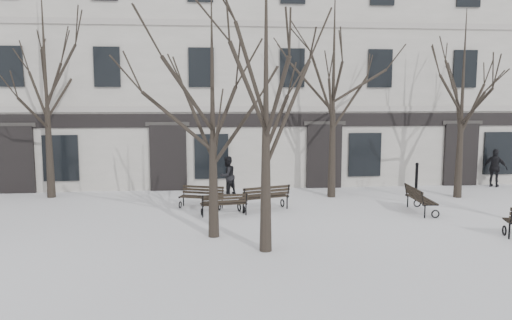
{
  "coord_description": "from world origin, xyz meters",
  "views": [
    {
      "loc": [
        -1.74,
        -14.16,
        4.11
      ],
      "look_at": [
        -0.09,
        3.0,
        1.94
      ],
      "focal_mm": 35.0,
      "sensor_mm": 36.0,
      "label": 1
    }
  ],
  "objects": [
    {
      "name": "ground",
      "position": [
        0.0,
        0.0,
        0.0
      ],
      "size": [
        100.0,
        100.0,
        0.0
      ],
      "primitive_type": "plane",
      "color": "white",
      "rests_on": "ground"
    },
    {
      "name": "building",
      "position": [
        0.0,
        12.96,
        5.52
      ],
      "size": [
        40.4,
        10.2,
        11.4
      ],
      "color": "beige",
      "rests_on": "ground"
    },
    {
      "name": "tree_1",
      "position": [
        -1.61,
        0.31,
        4.34
      ],
      "size": [
        4.87,
        4.87,
        6.95
      ],
      "color": "black",
      "rests_on": "ground"
    },
    {
      "name": "tree_2",
      "position": [
        -0.23,
        -1.22,
        4.99
      ],
      "size": [
        5.59,
        5.59,
        7.99
      ],
      "color": "black",
      "rests_on": "ground"
    },
    {
      "name": "tree_4",
      "position": [
        -8.22,
        6.83,
        5.5
      ],
      "size": [
        6.16,
        6.16,
        8.8
      ],
      "color": "black",
      "rests_on": "ground"
    },
    {
      "name": "tree_5",
      "position": [
        3.34,
        5.82,
        5.37
      ],
      "size": [
        6.01,
        6.01,
        8.59
      ],
      "color": "black",
      "rests_on": "ground"
    },
    {
      "name": "tree_6",
      "position": [
        8.51,
        5.23,
        4.75
      ],
      "size": [
        5.32,
        5.32,
        7.6
      ],
      "color": "black",
      "rests_on": "ground"
    },
    {
      "name": "bench_1",
      "position": [
        -1.22,
        2.9,
        0.44
      ],
      "size": [
        1.66,
        0.79,
        0.81
      ],
      "rotation": [
        0.0,
        0.0,
        3.27
      ],
      "color": "black",
      "rests_on": "ground"
    },
    {
      "name": "bench_3",
      "position": [
        -2.01,
        4.24,
        0.44
      ],
      "size": [
        1.71,
        1.08,
        0.82
      ],
      "rotation": [
        0.0,
        0.0,
        -0.33
      ],
      "color": "black",
      "rests_on": "ground"
    },
    {
      "name": "bench_4",
      "position": [
        0.27,
        3.59,
        0.51
      ],
      "size": [
        1.97,
        1.25,
        0.94
      ],
      "rotation": [
        0.0,
        0.0,
        3.48
      ],
      "color": "black",
      "rests_on": "ground"
    },
    {
      "name": "bench_5",
      "position": [
        5.78,
        2.74,
        0.5
      ],
      "size": [
        0.79,
        1.88,
        0.93
      ],
      "rotation": [
        0.0,
        0.0,
        1.51
      ],
      "color": "black",
      "rests_on": "ground"
    },
    {
      "name": "bollard_a",
      "position": [
        -0.94,
        6.93,
        0.57
      ],
      "size": [
        0.14,
        0.14,
        1.07
      ],
      "color": "black",
      "rests_on": "ground"
    },
    {
      "name": "bollard_b",
      "position": [
        7.63,
        7.31,
        0.64
      ],
      "size": [
        0.15,
        0.15,
        1.19
      ],
      "color": "black",
      "rests_on": "ground"
    },
    {
      "name": "pedestrian_b",
      "position": [
        -0.95,
        6.62,
        0.0
      ],
      "size": [
        1.01,
        1.0,
        1.65
      ],
      "primitive_type": "imported",
      "rotation": [
        0.0,
        0.0,
        3.87
      ],
      "color": "black",
      "rests_on": "ground"
    },
    {
      "name": "pedestrian_c",
      "position": [
        11.4,
        7.38,
        0.0
      ],
      "size": [
        1.05,
        1.01,
        1.75
      ],
      "primitive_type": "imported",
      "rotation": [
        0.0,
        0.0,
        2.4
      ],
      "color": "black",
      "rests_on": "ground"
    }
  ]
}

